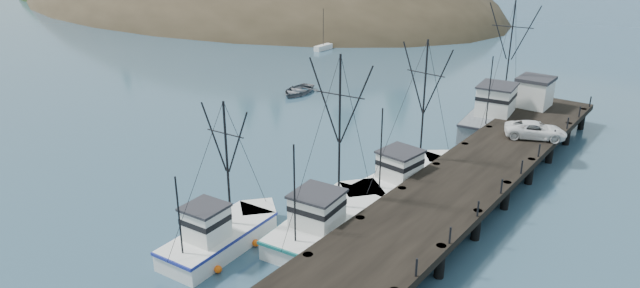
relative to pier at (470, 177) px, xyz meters
The scene contains 11 objects.
ground 21.33m from the pier, 131.19° to the right, with size 400.00×400.00×0.00m, color #29475C.
pier is the anchor object (origin of this frame).
headland 108.95m from the pier, 144.86° to the left, with size 134.80×78.00×51.00m.
moored_sailboats 64.65m from the pier, 142.12° to the left, with size 21.57×16.75×6.35m.
trawler_near 10.80m from the pier, 118.72° to the right, with size 4.64×11.37×11.45m.
trawler_mid 17.54m from the pier, 121.49° to the right, with size 3.56×9.07×9.28m.
trawler_far 4.32m from the pier, 169.83° to the right, with size 4.52×10.86×11.11m.
work_vessel 16.42m from the pier, 103.71° to the left, with size 5.71×14.32×12.11m.
pier_shed 18.14m from the pier, 94.76° to the left, with size 3.00×3.20×2.80m.
pickup_truck 9.70m from the pier, 81.90° to the left, with size 2.20×4.77×1.33m, color silver.
motorboat 29.49m from the pier, 153.16° to the left, with size 3.77×5.28×1.09m, color #595C63.
Camera 1 is at (27.32, -19.12, 18.22)m, focal length 32.00 mm.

